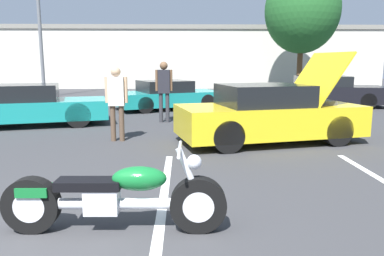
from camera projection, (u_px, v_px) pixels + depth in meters
The scene contains 11 objects.
parking_stripe_middle at pixel (163, 205), 4.83m from camera, with size 0.12×5.03×0.01m, color white.
far_building at pixel (159, 56), 27.91m from camera, with size 32.00×4.20×4.40m.
light_pole at pixel (40, 5), 19.17m from camera, with size 1.21×0.28×8.68m.
tree_background at pixel (302, 10), 21.62m from camera, with size 4.30×4.30×7.27m.
motorcycle at pixel (115, 198), 4.01m from camera, with size 2.41×0.70×0.94m.
show_car_hood_open at pixel (270, 114), 8.54m from camera, with size 4.40×2.62×2.05m.
parked_car_mid_left_row at pixel (27, 106), 10.83m from camera, with size 4.69×2.83×1.20m.
parked_car_right_row at pixel (325, 92), 15.74m from camera, with size 4.93×2.68×1.27m.
parked_car_mid_right_row at pixel (168, 95), 14.75m from camera, with size 4.50×3.42×1.12m.
spectator_near_motorcycle at pixel (116, 97), 8.60m from camera, with size 0.52×0.23×1.72m.
spectator_by_show_car at pixel (164, 86), 11.35m from camera, with size 0.52×0.24×1.84m.
Camera 1 is at (1.77, -2.68, 1.81)m, focal length 35.00 mm.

